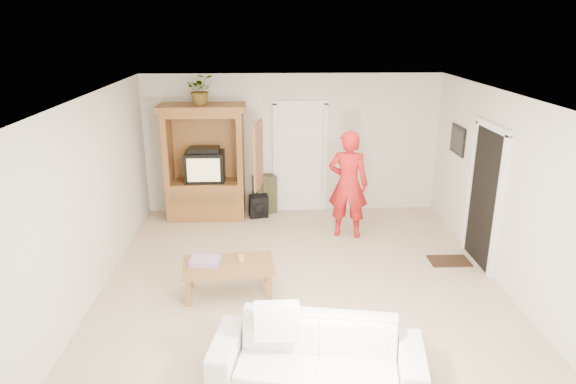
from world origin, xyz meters
The scene contains 19 objects.
floor centered at (0.00, 0.00, 0.00)m, with size 6.00×6.00×0.00m, color tan.
ceiling centered at (0.00, 0.00, 2.60)m, with size 6.00×6.00×0.00m, color white.
wall_back centered at (0.00, 3.00, 1.30)m, with size 5.50×5.50×0.00m, color silver.
wall_front centered at (0.00, -3.00, 1.30)m, with size 5.50×5.50×0.00m, color silver.
wall_left centered at (-2.75, 0.00, 1.30)m, with size 6.00×6.00×0.00m, color silver.
wall_right centered at (2.75, 0.00, 1.30)m, with size 6.00×6.00×0.00m, color silver.
armoire centered at (-1.58, 2.66, 0.91)m, with size 1.82×1.14×2.10m.
door_back centered at (0.15, 2.97, 1.02)m, with size 0.85×0.05×2.04m, color white.
doorway_right centered at (2.73, 0.60, 1.02)m, with size 0.05×0.90×2.04m, color black.
framed_picture centered at (2.73, 1.90, 1.60)m, with size 0.03×0.60×0.48m, color black.
doormat centered at (2.30, 0.60, 0.01)m, with size 0.60×0.40×0.02m, color #382316.
plant centered at (-1.60, 2.63, 2.36)m, with size 0.47×0.41×0.53m, color #4C7238.
man centered at (0.87, 1.68, 0.91)m, with size 0.67×0.44×1.83m, color red.
sofa centered at (0.03, -2.04, 0.31)m, with size 2.11×0.83×0.62m, color silver.
coffee_table centered at (-0.99, -0.24, 0.39)m, with size 1.25×0.76×0.44m.
towel centered at (-1.29, -0.24, 0.48)m, with size 0.38×0.28×0.08m, color #F6527A.
candle centered at (-0.82, -0.19, 0.49)m, with size 0.08×0.08×0.10m, color tan.
backpack_black centered at (-0.64, 2.57, 0.21)m, with size 0.34×0.20×0.42m, color black, non-canonical shape.
backpack_olive centered at (-0.52, 2.85, 0.37)m, with size 0.39×0.28×0.73m, color #47442B, non-canonical shape.
Camera 1 is at (-0.43, -6.40, 3.48)m, focal length 32.00 mm.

